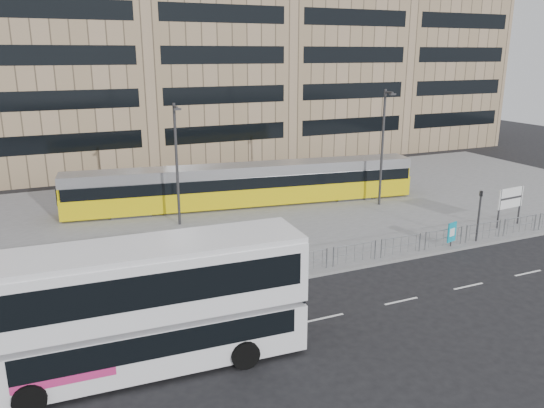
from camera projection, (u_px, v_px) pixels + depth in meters
name	position (u px, v px, depth m)	size (l,w,h in m)	color
ground	(321.00, 276.00, 27.06)	(120.00, 120.00, 0.00)	black
plaza	(239.00, 212.00, 37.60)	(64.00, 24.00, 0.15)	slate
kerb	(320.00, 274.00, 27.08)	(64.00, 0.25, 0.17)	gray
building_row	(176.00, 33.00, 54.29)	(70.40, 18.40, 31.20)	brown
pedestrian_barrier	(350.00, 249.00, 28.00)	(32.07, 0.07, 1.10)	#919499
road_markings	(383.00, 305.00, 23.92)	(62.00, 0.12, 0.01)	white
double_decker_bus	(140.00, 304.00, 18.52)	(11.78, 3.39, 4.67)	white
tram	(246.00, 185.00, 38.82)	(25.74, 5.94, 3.02)	#D8BF0B
station_sign	(510.00, 200.00, 33.96)	(2.21, 0.29, 2.55)	#2D2D30
ad_panel	(452.00, 232.00, 30.54)	(0.77, 0.26, 1.46)	#2D2D30
pedestrian	(137.00, 274.00, 24.79)	(0.62, 0.40, 1.69)	black
traffic_light_west	(171.00, 255.00, 24.01)	(0.20, 0.23, 3.10)	#2D2D30
traffic_light_east	(479.00, 209.00, 31.10)	(0.22, 0.25, 3.10)	#2D2D30
lamp_post_west	(177.00, 160.00, 33.52)	(0.45, 1.04, 7.86)	#2D2D30
lamp_post_east	(383.00, 143.00, 38.01)	(0.45, 1.04, 8.39)	#2D2D30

